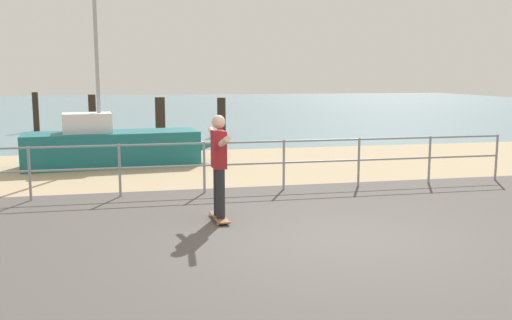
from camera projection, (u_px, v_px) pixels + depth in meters
ground_plane at (363, 263)px, 7.16m from camera, size 24.00×10.00×0.04m
beach_strip at (243, 165)px, 14.89m from camera, size 24.00×6.00×0.04m
sea_surface at (172, 107)px, 41.94m from camera, size 72.00×50.00×0.04m
railing_fence at (245, 158)px, 11.37m from camera, size 11.54×0.05×1.05m
sailboat at (119, 146)px, 14.68m from camera, size 5.03×1.82×5.84m
skateboard at (219, 217)px, 9.16m from camera, size 0.23×0.81×0.08m
skateboarder at (219, 160)px, 9.02m from camera, size 0.22×1.45×1.65m
groyne_post_0 at (36, 112)px, 23.56m from camera, size 0.24×0.24×1.64m
groyne_post_1 at (93, 116)px, 21.65m from camera, size 0.28×0.28×1.61m
groyne_post_2 at (160, 120)px, 19.65m from camera, size 0.34×0.34×1.59m
groyne_post_3 at (221, 117)px, 22.04m from camera, size 0.33×0.33×1.48m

